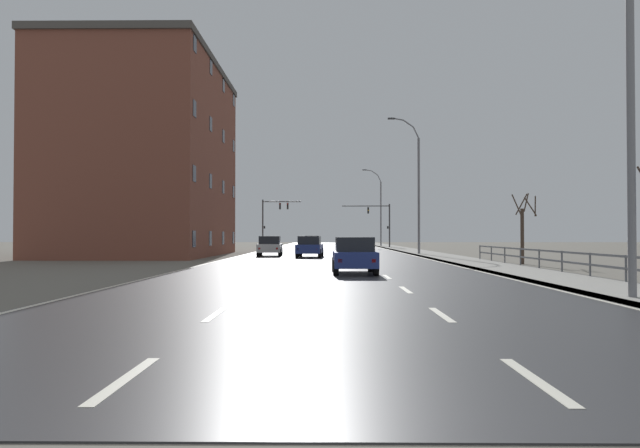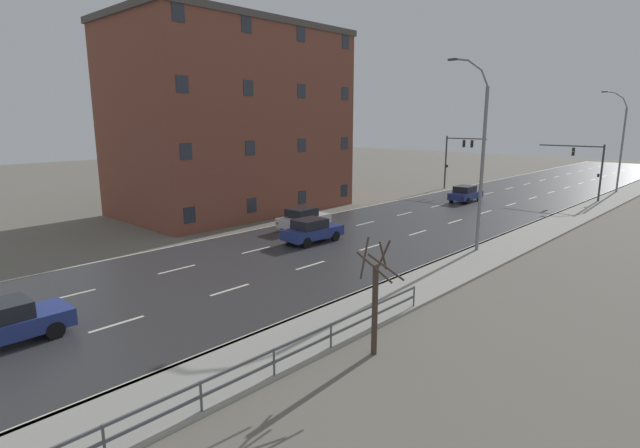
{
  "view_description": "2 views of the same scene",
  "coord_description": "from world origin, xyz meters",
  "px_view_note": "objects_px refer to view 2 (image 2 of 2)",
  "views": [
    {
      "loc": [
        -0.04,
        -4.65,
        1.67
      ],
      "look_at": [
        -0.79,
        64.67,
        2.96
      ],
      "focal_mm": 32.71,
      "sensor_mm": 36.0,
      "label": 1
    },
    {
      "loc": [
        20.31,
        16.05,
        7.82
      ],
      "look_at": [
        0.0,
        37.63,
        1.49
      ],
      "focal_mm": 27.47,
      "sensor_mm": 36.0,
      "label": 2
    }
  ],
  "objects_px": {
    "traffic_signal_right": "(588,163)",
    "car_mid_centre": "(5,323)",
    "car_distant": "(303,218)",
    "traffic_signal_left": "(455,153)",
    "street_lamp_distant": "(620,144)",
    "car_far_right": "(465,194)",
    "car_near_left": "(312,230)",
    "brick_building": "(232,120)",
    "street_lamp_midground": "(480,159)"
  },
  "relations": [
    {
      "from": "traffic_signal_left",
      "to": "brick_building",
      "type": "bearing_deg",
      "value": -107.36
    },
    {
      "from": "car_far_right",
      "to": "brick_building",
      "type": "relative_size",
      "value": 0.22
    },
    {
      "from": "car_distant",
      "to": "brick_building",
      "type": "relative_size",
      "value": 0.22
    },
    {
      "from": "traffic_signal_left",
      "to": "car_mid_centre",
      "type": "relative_size",
      "value": 1.46
    },
    {
      "from": "car_mid_centre",
      "to": "brick_building",
      "type": "height_order",
      "value": "brick_building"
    },
    {
      "from": "street_lamp_distant",
      "to": "traffic_signal_left",
      "type": "relative_size",
      "value": 1.8
    },
    {
      "from": "street_lamp_midground",
      "to": "traffic_signal_left",
      "type": "bearing_deg",
      "value": 120.8
    },
    {
      "from": "traffic_signal_left",
      "to": "car_near_left",
      "type": "height_order",
      "value": "traffic_signal_left"
    },
    {
      "from": "traffic_signal_right",
      "to": "car_near_left",
      "type": "distance_m",
      "value": 31.45
    },
    {
      "from": "street_lamp_midground",
      "to": "brick_building",
      "type": "distance_m",
      "value": 22.15
    },
    {
      "from": "traffic_signal_left",
      "to": "brick_building",
      "type": "distance_m",
      "value": 26.51
    },
    {
      "from": "traffic_signal_right",
      "to": "street_lamp_midground",
      "type": "bearing_deg",
      "value": -88.27
    },
    {
      "from": "street_lamp_midground",
      "to": "traffic_signal_left",
      "type": "height_order",
      "value": "street_lamp_midground"
    },
    {
      "from": "car_far_right",
      "to": "car_distant",
      "type": "bearing_deg",
      "value": -99.47
    },
    {
      "from": "car_distant",
      "to": "traffic_signal_right",
      "type": "bearing_deg",
      "value": 66.64
    },
    {
      "from": "traffic_signal_left",
      "to": "brick_building",
      "type": "xyz_separation_m",
      "value": [
        -7.83,
        -25.07,
        3.65
      ]
    },
    {
      "from": "car_distant",
      "to": "car_mid_centre",
      "type": "xyz_separation_m",
      "value": [
        5.58,
        -20.41,
        0.0
      ]
    },
    {
      "from": "traffic_signal_right",
      "to": "car_mid_centre",
      "type": "height_order",
      "value": "traffic_signal_right"
    },
    {
      "from": "car_far_right",
      "to": "car_mid_centre",
      "type": "relative_size",
      "value": 1.01
    },
    {
      "from": "car_near_left",
      "to": "car_distant",
      "type": "xyz_separation_m",
      "value": [
        -3.16,
        2.37,
        0.0
      ]
    },
    {
      "from": "street_lamp_distant",
      "to": "brick_building",
      "type": "relative_size",
      "value": 0.57
    },
    {
      "from": "car_far_right",
      "to": "street_lamp_midground",
      "type": "bearing_deg",
      "value": -62.53
    },
    {
      "from": "car_far_right",
      "to": "traffic_signal_right",
      "type": "bearing_deg",
      "value": 44.66
    },
    {
      "from": "brick_building",
      "to": "traffic_signal_right",
      "type": "bearing_deg",
      "value": 51.18
    },
    {
      "from": "traffic_signal_right",
      "to": "car_far_right",
      "type": "xyz_separation_m",
      "value": [
        -8.29,
        -8.55,
        -2.95
      ]
    },
    {
      "from": "brick_building",
      "to": "car_near_left",
      "type": "bearing_deg",
      "value": -16.29
    },
    {
      "from": "street_lamp_midground",
      "to": "car_near_left",
      "type": "height_order",
      "value": "street_lamp_midground"
    },
    {
      "from": "traffic_signal_right",
      "to": "traffic_signal_left",
      "type": "height_order",
      "value": "traffic_signal_left"
    },
    {
      "from": "car_mid_centre",
      "to": "brick_building",
      "type": "relative_size",
      "value": 0.22
    },
    {
      "from": "car_mid_centre",
      "to": "street_lamp_distant",
      "type": "bearing_deg",
      "value": 83.23
    },
    {
      "from": "car_distant",
      "to": "brick_building",
      "type": "bearing_deg",
      "value": 169.81
    },
    {
      "from": "traffic_signal_right",
      "to": "car_mid_centre",
      "type": "xyz_separation_m",
      "value": [
        -5.53,
        -48.32,
        -2.95
      ]
    },
    {
      "from": "street_lamp_distant",
      "to": "car_far_right",
      "type": "relative_size",
      "value": 2.63
    },
    {
      "from": "car_far_right",
      "to": "car_mid_centre",
      "type": "xyz_separation_m",
      "value": [
        2.77,
        -39.77,
        0.0
      ]
    },
    {
      "from": "traffic_signal_left",
      "to": "car_mid_centre",
      "type": "xyz_separation_m",
      "value": [
        7.88,
        -46.99,
        -3.32
      ]
    },
    {
      "from": "car_near_left",
      "to": "car_distant",
      "type": "distance_m",
      "value": 3.95
    },
    {
      "from": "traffic_signal_left",
      "to": "car_far_right",
      "type": "distance_m",
      "value": 9.45
    },
    {
      "from": "car_near_left",
      "to": "car_distant",
      "type": "bearing_deg",
      "value": 146.35
    },
    {
      "from": "traffic_signal_right",
      "to": "car_distant",
      "type": "xyz_separation_m",
      "value": [
        -11.1,
        -27.92,
        -2.95
      ]
    },
    {
      "from": "brick_building",
      "to": "street_lamp_midground",
      "type": "bearing_deg",
      "value": 3.38
    },
    {
      "from": "street_lamp_distant",
      "to": "traffic_signal_right",
      "type": "relative_size",
      "value": 1.8
    },
    {
      "from": "traffic_signal_left",
      "to": "car_mid_centre",
      "type": "bearing_deg",
      "value": -80.48
    },
    {
      "from": "car_near_left",
      "to": "brick_building",
      "type": "xyz_separation_m",
      "value": [
        -13.3,
        3.89,
        6.97
      ]
    },
    {
      "from": "brick_building",
      "to": "car_mid_centre",
      "type": "bearing_deg",
      "value": -54.37
    },
    {
      "from": "car_distant",
      "to": "brick_building",
      "type": "height_order",
      "value": "brick_building"
    },
    {
      "from": "car_distant",
      "to": "car_mid_centre",
      "type": "distance_m",
      "value": 21.15
    },
    {
      "from": "street_lamp_distant",
      "to": "brick_building",
      "type": "height_order",
      "value": "brick_building"
    },
    {
      "from": "traffic_signal_right",
      "to": "street_lamp_distant",
      "type": "bearing_deg",
      "value": 84.86
    },
    {
      "from": "street_lamp_distant",
      "to": "traffic_signal_right",
      "type": "bearing_deg",
      "value": -95.14
    },
    {
      "from": "street_lamp_distant",
      "to": "traffic_signal_left",
      "type": "xyz_separation_m",
      "value": [
        -14.16,
        -9.66,
        -1.17
      ]
    }
  ]
}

